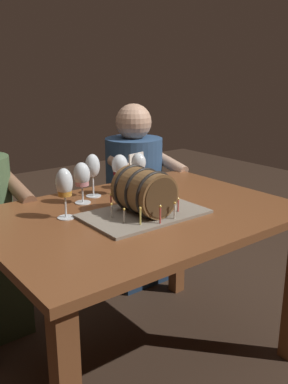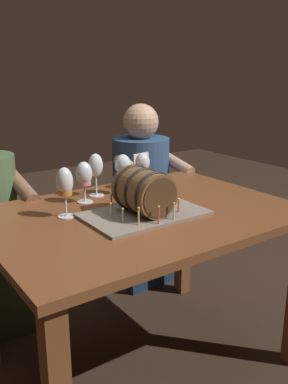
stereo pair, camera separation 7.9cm
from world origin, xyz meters
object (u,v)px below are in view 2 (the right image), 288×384
Objects in this scene: wine_glass_white at (143,164)px; person_seated_right at (141,202)px; menu_card at (141,168)px; wine_glass_empty at (96,167)px; dining_table at (142,236)px; wine_glass_amber at (65,184)px; wine_glass_red at (123,167)px; barrel_cake at (144,195)px; wine_glass_rose at (84,176)px.

person_seated_right is (0.27, 0.40, -0.35)m from wine_glass_white.
wine_glass_empty is at bearing -179.01° from menu_card.
dining_table is 0.51m from menu_card.
person_seated_right is (0.77, 0.57, -0.36)m from wine_glass_amber.
wine_glass_red is 0.94× the size of wine_glass_amber.
barrel_cake is 0.52m from menu_card.
dining_table is 0.37m from wine_glass_red.
person_seated_right reaches higher than wine_glass_white.
person_seated_right is at bearing 43.41° from menu_card.
wine_glass_empty is 0.31m from wine_glass_amber.
dining_table is at bearing -124.59° from person_seated_right.
wine_glass_white is at bearing 5.51° from wine_glass_rose.
dining_table is 0.37m from wine_glass_rose.
wine_glass_rose is 0.82m from person_seated_right.
person_seated_right reaches higher than dining_table.
dining_table is at bearing -61.09° from wine_glass_rose.
wine_glass_amber reaches higher than dining_table.
barrel_cake reaches higher than wine_glass_red.
barrel_cake is 3.10× the size of menu_card.
person_seated_right is (0.61, 0.43, -0.34)m from wine_glass_rose.
barrel_cake is 0.94m from person_seated_right.
wine_glass_rose is 0.20m from wine_glass_amber.
wine_glass_amber is (-0.37, -0.14, 0.00)m from wine_glass_red.
wine_glass_white is at bearing 54.41° from dining_table.
wine_glass_rose is 0.43m from menu_card.
wine_glass_amber is 0.18× the size of person_seated_right.
wine_glass_amber reaches higher than barrel_cake.
dining_table is 0.40m from wine_glass_amber.
wine_glass_empty is 1.28× the size of menu_card.
wine_glass_white is 1.15× the size of menu_card.
barrel_cake is 2.70× the size of wine_glass_white.
person_seated_right is at bearing 35.68° from wine_glass_empty.
wine_glass_empty is at bearing 173.76° from wine_glass_white.
wine_glass_red is 1.07× the size of wine_glass_white.
barrel_cake is at bearing -31.61° from wine_glass_amber.
wine_glass_red is 0.68m from person_seated_right.
wine_glass_red is at bearing -159.29° from menu_card.
wine_glass_amber is (-0.27, 0.17, 0.05)m from barrel_cake.
barrel_cake is (-0.02, -0.05, 0.20)m from dining_table.
barrel_cake is 2.64× the size of wine_glass_rose.
dining_table is 6.62× the size of wine_glass_red.
wine_glass_rose is 0.34m from wine_glass_white.
barrel_cake is 0.33m from wine_glass_red.
wine_glass_red is 0.21m from wine_glass_rose.
menu_card is at bearing 56.45° from barrel_cake.
wine_glass_white is 0.88× the size of wine_glass_amber.
wine_glass_amber is at bearing -161.56° from wine_glass_white.
wine_glass_rose is at bearing -174.49° from wine_glass_white.
wine_glass_amber is at bearing -166.62° from menu_card.
wine_glass_empty is 0.11m from wine_glass_rose.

